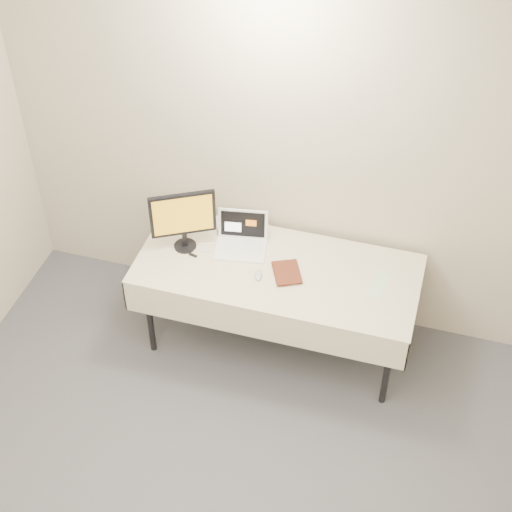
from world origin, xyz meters
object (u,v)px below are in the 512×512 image
(table, at_px, (277,275))
(laptop, at_px, (242,239))
(book, at_px, (274,263))
(monitor, at_px, (183,217))

(table, bearing_deg, laptop, 152.82)
(laptop, bearing_deg, book, -47.29)
(monitor, height_order, book, monitor)
(book, bearing_deg, table, 62.28)
(monitor, relative_size, book, 1.97)
(laptop, relative_size, monitor, 0.85)
(book, bearing_deg, monitor, 146.00)
(laptop, distance_m, monitor, 0.43)
(table, distance_m, book, 0.19)
(table, height_order, book, book)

